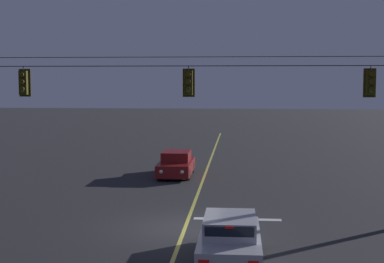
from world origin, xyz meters
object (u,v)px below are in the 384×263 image
object	(u,v)px
car_waiting_near_lane	(230,240)
car_oncoming_lead	(176,164)
traffic_light_centre	(371,83)
traffic_light_leftmost	(23,83)
traffic_light_left_inner	(188,83)

from	to	relation	value
car_waiting_near_lane	car_oncoming_lead	bearing A→B (deg)	102.21
traffic_light_centre	car_oncoming_lead	distance (m)	13.55
traffic_light_leftmost	traffic_light_centre	world-z (taller)	same
car_waiting_near_lane	traffic_light_leftmost	bearing A→B (deg)	145.42
traffic_light_left_inner	car_waiting_near_lane	bearing A→B (deg)	-73.19
car_waiting_near_lane	car_oncoming_lead	xyz separation A→B (m)	(-3.30, 15.25, -0.00)
traffic_light_left_inner	car_oncoming_lead	distance (m)	10.63
traffic_light_left_inner	traffic_light_centre	bearing A→B (deg)	0.00
traffic_light_centre	car_waiting_near_lane	xyz separation A→B (m)	(-5.25, -5.81, -4.64)
traffic_light_left_inner	car_waiting_near_lane	size ratio (longest dim) A/B	0.28
traffic_light_centre	traffic_light_leftmost	bearing A→B (deg)	180.00
traffic_light_leftmost	car_oncoming_lead	world-z (taller)	traffic_light_leftmost
traffic_light_leftmost	traffic_light_left_inner	distance (m)	6.67
traffic_light_centre	car_waiting_near_lane	world-z (taller)	traffic_light_centre
traffic_light_leftmost	car_waiting_near_lane	world-z (taller)	traffic_light_leftmost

